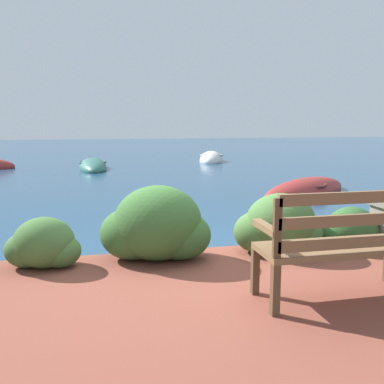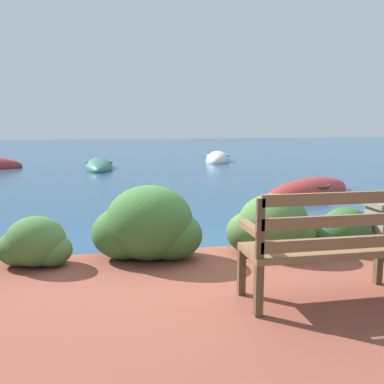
{
  "view_description": "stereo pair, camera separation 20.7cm",
  "coord_description": "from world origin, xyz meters",
  "px_view_note": "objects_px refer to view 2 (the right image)",
  "views": [
    {
      "loc": [
        -1.12,
        -4.66,
        1.66
      ],
      "look_at": [
        0.59,
        3.04,
        0.38
      ],
      "focal_mm": 40.0,
      "sensor_mm": 36.0,
      "label": 1
    },
    {
      "loc": [
        -0.91,
        -4.7,
        1.66
      ],
      "look_at": [
        0.59,
        3.04,
        0.38
      ],
      "focal_mm": 40.0,
      "sensor_mm": 36.0,
      "label": 2
    }
  ],
  "objects_px": {
    "park_bench": "(329,244)",
    "rowboat_nearest": "(309,193)",
    "rowboat_far": "(99,167)",
    "rowboat_distant": "(218,160)"
  },
  "relations": [
    {
      "from": "rowboat_far",
      "to": "rowboat_distant",
      "type": "distance_m",
      "value": 5.27
    },
    {
      "from": "rowboat_distant",
      "to": "rowboat_far",
      "type": "bearing_deg",
      "value": 127.39
    },
    {
      "from": "rowboat_far",
      "to": "rowboat_distant",
      "type": "height_order",
      "value": "rowboat_distant"
    },
    {
      "from": "rowboat_nearest",
      "to": "rowboat_far",
      "type": "height_order",
      "value": "rowboat_nearest"
    },
    {
      "from": "rowboat_far",
      "to": "rowboat_distant",
      "type": "xyz_separation_m",
      "value": [
        4.96,
        1.79,
        0.01
      ]
    },
    {
      "from": "rowboat_nearest",
      "to": "rowboat_distant",
      "type": "xyz_separation_m",
      "value": [
        0.06,
        8.73,
        0.01
      ]
    },
    {
      "from": "park_bench",
      "to": "rowboat_nearest",
      "type": "bearing_deg",
      "value": 57.44
    },
    {
      "from": "park_bench",
      "to": "rowboat_distant",
      "type": "relative_size",
      "value": 0.54
    },
    {
      "from": "rowboat_nearest",
      "to": "rowboat_distant",
      "type": "bearing_deg",
      "value": -124.49
    },
    {
      "from": "park_bench",
      "to": "rowboat_distant",
      "type": "bearing_deg",
      "value": 71.42
    }
  ]
}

